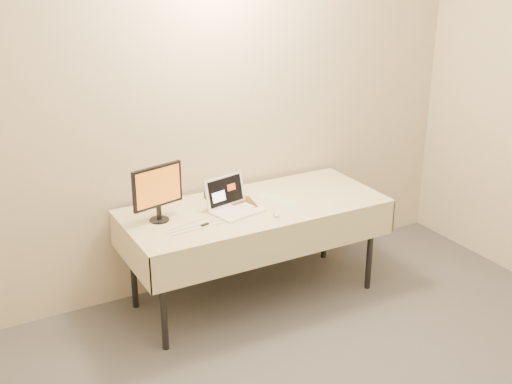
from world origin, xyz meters
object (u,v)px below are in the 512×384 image
monitor (158,189)px  book (232,192)px  table (255,213)px  laptop (232,203)px

monitor → book: bearing=-15.4°
table → book: size_ratio=8.61×
book → monitor: bearing=-171.7°
table → book: (-0.15, 0.05, 0.17)m
table → monitor: monitor is taller
laptop → monitor: size_ratio=0.99×
laptop → monitor: (-0.50, 0.08, 0.17)m
laptop → table: bearing=-10.2°
laptop → monitor: 0.54m
monitor → table: bearing=-19.6°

